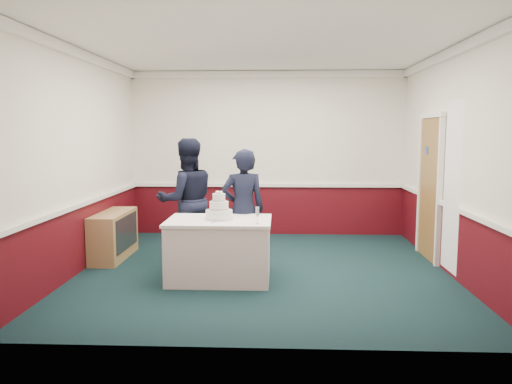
{
  "coord_description": "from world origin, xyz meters",
  "views": [
    {
      "loc": [
        0.19,
        -6.7,
        1.89
      ],
      "look_at": [
        -0.1,
        -0.1,
        1.1
      ],
      "focal_mm": 35.0,
      "sensor_mm": 36.0,
      "label": 1
    }
  ],
  "objects_px": {
    "cake_table": "(219,249)",
    "sideboard": "(114,235)",
    "wedding_cake": "(219,211)",
    "person_man": "(187,200)",
    "champagne_flute": "(257,212)",
    "cake_knife": "(215,222)",
    "person_woman": "(243,210)"
  },
  "relations": [
    {
      "from": "wedding_cake",
      "to": "person_man",
      "type": "distance_m",
      "value": 1.09
    },
    {
      "from": "wedding_cake",
      "to": "person_man",
      "type": "relative_size",
      "value": 0.2
    },
    {
      "from": "wedding_cake",
      "to": "champagne_flute",
      "type": "distance_m",
      "value": 0.57
    },
    {
      "from": "cake_table",
      "to": "person_woman",
      "type": "bearing_deg",
      "value": 63.05
    },
    {
      "from": "sideboard",
      "to": "champagne_flute",
      "type": "distance_m",
      "value": 2.65
    },
    {
      "from": "cake_knife",
      "to": "sideboard",
      "type": "bearing_deg",
      "value": 156.74
    },
    {
      "from": "wedding_cake",
      "to": "person_woman",
      "type": "distance_m",
      "value": 0.6
    },
    {
      "from": "person_man",
      "to": "champagne_flute",
      "type": "bearing_deg",
      "value": 108.81
    },
    {
      "from": "sideboard",
      "to": "cake_knife",
      "type": "xyz_separation_m",
      "value": [
        1.69,
        -1.25,
        0.44
      ]
    },
    {
      "from": "sideboard",
      "to": "cake_knife",
      "type": "distance_m",
      "value": 2.15
    },
    {
      "from": "sideboard",
      "to": "champagne_flute",
      "type": "relative_size",
      "value": 5.85
    },
    {
      "from": "sideboard",
      "to": "wedding_cake",
      "type": "bearing_deg",
      "value": -31.26
    },
    {
      "from": "cake_table",
      "to": "sideboard",
      "type": "bearing_deg",
      "value": 148.74
    },
    {
      "from": "person_woman",
      "to": "person_man",
      "type": "bearing_deg",
      "value": -38.37
    },
    {
      "from": "sideboard",
      "to": "person_man",
      "type": "height_order",
      "value": "person_man"
    },
    {
      "from": "sideboard",
      "to": "wedding_cake",
      "type": "height_order",
      "value": "wedding_cake"
    },
    {
      "from": "sideboard",
      "to": "champagne_flute",
      "type": "xyz_separation_m",
      "value": [
        2.22,
        -1.33,
        0.58
      ]
    },
    {
      "from": "person_woman",
      "to": "champagne_flute",
      "type": "bearing_deg",
      "value": 91.78
    },
    {
      "from": "sideboard",
      "to": "cake_table",
      "type": "xyz_separation_m",
      "value": [
        1.72,
        -1.05,
        0.05
      ]
    },
    {
      "from": "cake_knife",
      "to": "person_woman",
      "type": "relative_size",
      "value": 0.13
    },
    {
      "from": "cake_table",
      "to": "champagne_flute",
      "type": "height_order",
      "value": "champagne_flute"
    },
    {
      "from": "sideboard",
      "to": "cake_knife",
      "type": "bearing_deg",
      "value": -36.35
    },
    {
      "from": "cake_knife",
      "to": "person_woman",
      "type": "distance_m",
      "value": 0.79
    },
    {
      "from": "champagne_flute",
      "to": "person_man",
      "type": "bearing_deg",
      "value": 132.04
    },
    {
      "from": "wedding_cake",
      "to": "champagne_flute",
      "type": "height_order",
      "value": "wedding_cake"
    },
    {
      "from": "cake_knife",
      "to": "person_man",
      "type": "relative_size",
      "value": 0.12
    },
    {
      "from": "wedding_cake",
      "to": "sideboard",
      "type": "bearing_deg",
      "value": 148.74
    },
    {
      "from": "cake_knife",
      "to": "champagne_flute",
      "type": "bearing_deg",
      "value": 4.51
    },
    {
      "from": "sideboard",
      "to": "champagne_flute",
      "type": "height_order",
      "value": "champagne_flute"
    },
    {
      "from": "cake_table",
      "to": "wedding_cake",
      "type": "xyz_separation_m",
      "value": [
        0.0,
        0.0,
        0.5
      ]
    },
    {
      "from": "wedding_cake",
      "to": "person_man",
      "type": "height_order",
      "value": "person_man"
    },
    {
      "from": "champagne_flute",
      "to": "person_man",
      "type": "xyz_separation_m",
      "value": [
        -1.08,
        1.2,
        -0.02
      ]
    }
  ]
}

